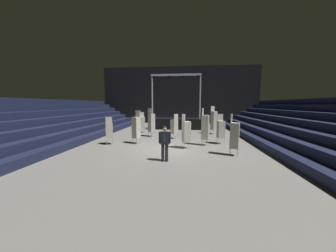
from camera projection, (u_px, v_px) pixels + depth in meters
The scene contains 16 objects.
ground_plane at pixel (166, 150), 10.77m from camera, with size 22.00×30.00×0.10m, color slate.
arena_end_wall at pixel (179, 95), 25.07m from camera, with size 22.00×0.30×8.00m, color black.
bleacher_bank_left at pixel (51, 121), 12.47m from camera, with size 5.25×24.00×3.15m.
bleacher_bank_right at pixel (305, 123), 10.65m from camera, with size 5.25×24.00×3.15m.
stage_riser at pixel (176, 122), 19.93m from camera, with size 5.59×2.51×5.88m.
man_with_tie at pixel (165, 142), 8.31m from camera, with size 0.57×0.26×1.71m.
chair_stack_front_left at pixel (151, 122), 14.79m from camera, with size 0.62×0.62×2.39m.
chair_stack_front_right at pixel (186, 131), 10.81m from camera, with size 0.58×0.58×2.14m.
chair_stack_mid_left at pixel (234, 135), 9.25m from camera, with size 0.56×0.56×2.22m.
chair_stack_mid_right at pixel (136, 127), 12.11m from camera, with size 0.59×0.59×2.31m.
chair_stack_mid_centre at pixel (221, 129), 12.08m from camera, with size 0.52×0.52×2.05m.
chair_stack_rear_left at pixel (109, 131), 11.90m from camera, with size 0.58×0.58×1.88m.
chair_stack_rear_right at pixel (174, 126), 13.92m from camera, with size 0.62×0.62×1.96m.
chair_stack_rear_centre at pixel (142, 122), 16.97m from camera, with size 0.58×0.58×1.96m.
chair_stack_aisle_left at pixel (214, 120), 16.00m from camera, with size 0.61×0.61×2.56m.
chair_stack_aisle_right at pixel (205, 127), 11.59m from camera, with size 0.54×0.54×2.48m.
Camera 1 is at (1.24, -10.44, 2.72)m, focal length 18.78 mm.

